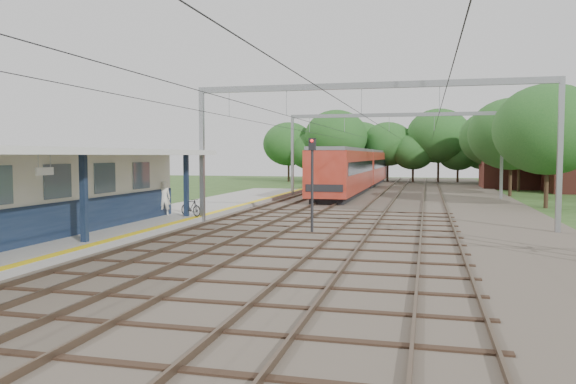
% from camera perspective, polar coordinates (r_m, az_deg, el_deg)
% --- Properties ---
extents(ground, '(160.00, 160.00, 0.00)m').
position_cam_1_polar(ground, '(14.05, -13.41, -10.89)').
color(ground, '#2D4C1E').
rests_on(ground, ground).
extents(ballast_bed, '(18.00, 90.00, 0.10)m').
position_cam_1_polar(ballast_bed, '(42.27, 10.79, -1.05)').
color(ballast_bed, '#473D33').
rests_on(ballast_bed, ground).
extents(platform, '(5.00, 52.00, 0.35)m').
position_cam_1_polar(platform, '(29.68, -13.87, -2.85)').
color(platform, gray).
rests_on(platform, ground).
extents(yellow_stripe, '(0.45, 52.00, 0.01)m').
position_cam_1_polar(yellow_stripe, '(28.68, -9.89, -2.67)').
color(yellow_stripe, yellow).
rests_on(yellow_stripe, platform).
extents(station_building, '(3.41, 18.00, 3.40)m').
position_cam_1_polar(station_building, '(24.41, -24.53, -0.08)').
color(station_building, beige).
rests_on(station_building, platform).
extents(canopy, '(6.40, 20.00, 3.44)m').
position_cam_1_polar(canopy, '(22.89, -24.02, 3.71)').
color(canopy, '#111E35').
rests_on(canopy, platform).
extents(rail_tracks, '(11.80, 88.00, 0.15)m').
position_cam_1_polar(rail_tracks, '(42.47, 7.42, -0.82)').
color(rail_tracks, brown).
rests_on(rail_tracks, ballast_bed).
extents(catenary_system, '(17.22, 88.00, 7.00)m').
position_cam_1_polar(catenary_system, '(37.51, 9.55, 6.72)').
color(catenary_system, gray).
rests_on(catenary_system, ground).
extents(tree_band, '(31.72, 30.88, 8.82)m').
position_cam_1_polar(tree_band, '(69.24, 11.96, 4.81)').
color(tree_band, '#382619').
rests_on(tree_band, ground).
extents(house_far, '(8.00, 6.12, 8.66)m').
position_cam_1_polar(house_far, '(64.79, 22.60, 3.19)').
color(house_far, brown).
rests_on(house_far, ground).
extents(person, '(0.80, 0.69, 1.86)m').
position_cam_1_polar(person, '(30.31, -12.49, -0.60)').
color(person, white).
rests_on(person, platform).
extents(bicycle, '(1.62, 1.15, 0.96)m').
position_cam_1_polar(bicycle, '(29.71, -9.85, -1.53)').
color(bicycle, black).
rests_on(bicycle, platform).
extents(train, '(3.09, 38.43, 4.04)m').
position_cam_1_polar(train, '(57.24, 7.13, 2.43)').
color(train, black).
rests_on(train, ballast_bed).
extents(signal_post, '(0.32, 0.28, 4.29)m').
position_cam_1_polar(signal_post, '(24.87, 2.47, 1.80)').
color(signal_post, black).
rests_on(signal_post, ground).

